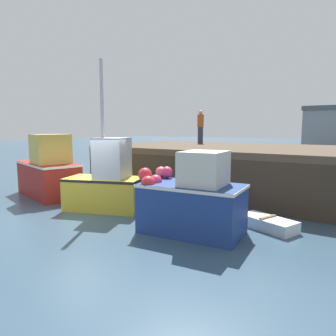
% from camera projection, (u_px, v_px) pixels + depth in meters
% --- Properties ---
extents(ground, '(120.00, 160.00, 0.10)m').
position_uv_depth(ground, '(80.00, 217.00, 10.41)').
color(ground, '#334C60').
extents(pier, '(11.63, 6.83, 2.04)m').
position_uv_depth(pier, '(228.00, 155.00, 13.87)').
color(pier, brown).
rests_on(pier, ground).
extents(fishing_boat_near_left, '(3.76, 2.48, 2.62)m').
position_uv_depth(fishing_boat_near_left, '(49.00, 173.00, 13.20)').
color(fishing_boat_near_left, maroon).
rests_on(fishing_boat_near_left, ground).
extents(fishing_boat_near_right, '(2.98, 2.16, 5.18)m').
position_uv_depth(fishing_boat_near_right, '(106.00, 183.00, 10.98)').
color(fishing_boat_near_right, gold).
rests_on(fishing_boat_near_right, ground).
extents(fishing_boat_mid, '(3.10, 1.76, 2.27)m').
position_uv_depth(fishing_boat_mid, '(192.00, 200.00, 8.55)').
color(fishing_boat_mid, navy).
rests_on(fishing_boat_mid, ground).
extents(rowboat, '(1.79, 1.28, 0.37)m').
position_uv_depth(rowboat, '(268.00, 223.00, 8.98)').
color(rowboat, silver).
rests_on(rowboat, ground).
extents(dockworker, '(0.34, 0.34, 1.76)m').
position_uv_depth(dockworker, '(200.00, 127.00, 16.82)').
color(dockworker, '#2D3342').
rests_on(dockworker, pier).
extents(mooring_buoy_foreground, '(0.47, 0.47, 0.59)m').
position_uv_depth(mooring_buoy_foreground, '(92.00, 200.00, 11.50)').
color(mooring_buoy_foreground, '#DB3866').
rests_on(mooring_buoy_foreground, ground).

